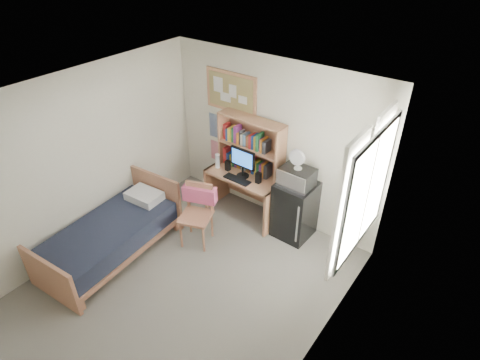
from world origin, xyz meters
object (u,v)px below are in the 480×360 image
Objects in this scene: speaker_left at (228,165)px; microwave at (297,177)px; desk_chair at (196,216)px; mini_fridge at (295,210)px; monitor at (243,163)px; speaker_right at (258,178)px; bed at (111,240)px; desk at (245,194)px; desk_fan at (299,160)px; bulletin_board at (231,92)px.

speaker_left is 1.23m from microwave.
desk_chair reaches higher than mini_fridge.
speaker_right is (0.30, -0.01, -0.14)m from monitor.
bed is 4.12× the size of microwave.
desk is 4.22× the size of desk_fan.
desk is at bearing -177.13° from desk_fan.
mini_fridge is 0.88m from desk_fan.
bulletin_board is 1.38m from speaker_right.
bulletin_board reaches higher than monitor.
desk_chair is 5.64× the size of speaker_left.
bulletin_board is 3.24× the size of desk_fan.
bulletin_board is 2.01× the size of microwave.
mini_fridge is 2.74m from bed.
desk is at bearing 90.00° from monitor.
desk_fan is (0.91, 0.07, 0.34)m from monitor.
bed is at bearing -108.77° from speaker_left.
mini_fridge is (1.08, 1.03, -0.02)m from desk_chair.
bed is 2.93m from desk_fan.
speaker_left is at bearing -173.93° from mini_fridge.
mini_fridge is at bearing 3.64° from desk.
mini_fridge is 1.27m from speaker_left.
bed is 2.09m from speaker_left.
speaker_left is at bearing -174.87° from microwave.
bulletin_board is 5.51× the size of speaker_left.
bulletin_board is 1.64m from desk.
bulletin_board is at bearing 119.42° from speaker_left.
mini_fridge is at bearing 5.57° from speaker_left.
desk_chair reaches higher than bed.
desk_chair is 1.02m from speaker_left.
monitor is 0.97m from desk_fan.
mini_fridge is at bearing 90.00° from desk_fan.
microwave is at bearing 9.17° from speaker_right.
bed is at bearing -115.76° from desk.
microwave is at bearing -90.00° from mini_fridge.
desk_fan is (-0.00, -0.02, 0.88)m from mini_fridge.
monitor reaches higher than desk.
desk_chair is 1.04× the size of mini_fridge.
desk is 7.18× the size of speaker_left.
bed is 6.65× the size of desk_fan.
speaker_left is (-0.13, 0.94, 0.37)m from desk_chair.
bulletin_board is 1.15m from speaker_left.
bulletin_board is at bearing 155.95° from speaker_right.
monitor reaches higher than desk_chair.
microwave reaches higher than desk_chair.
desk reaches higher than bed.
microwave reaches higher than desk.
microwave is (1.90, 1.95, 0.79)m from bed.
mini_fridge is 1.97× the size of microwave.
monitor is 0.99× the size of microwave.
bulletin_board is at bearing 170.02° from desk_fan.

